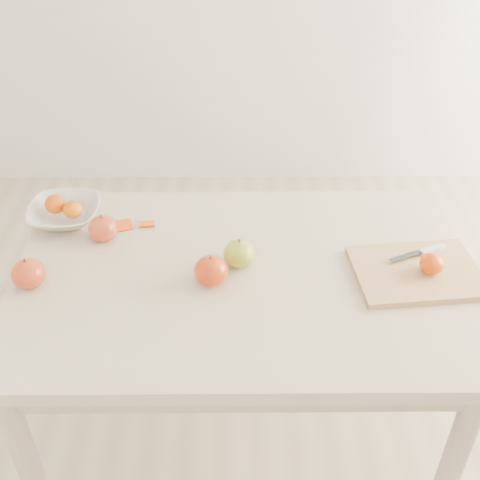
{
  "coord_description": "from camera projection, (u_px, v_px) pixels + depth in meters",
  "views": [
    {
      "loc": [
        -0.01,
        -1.22,
        1.77
      ],
      "look_at": [
        0.0,
        0.05,
        0.82
      ],
      "focal_mm": 45.0,
      "sensor_mm": 36.0,
      "label": 1
    }
  ],
  "objects": [
    {
      "name": "ground",
      "position": [
        240.0,
        442.0,
        2.04
      ],
      "size": [
        3.5,
        3.5,
        0.0
      ],
      "primitive_type": "plane",
      "color": "#C6B293",
      "rests_on": "ground"
    },
    {
      "name": "apple_green",
      "position": [
        239.0,
        253.0,
        1.59
      ],
      "size": [
        0.08,
        0.08,
        0.08
      ],
      "primitive_type": "ellipsoid",
      "color": "olive",
      "rests_on": "table"
    },
    {
      "name": "apple_red_a",
      "position": [
        103.0,
        228.0,
        1.69
      ],
      "size": [
        0.08,
        0.08,
        0.07
      ],
      "primitive_type": "ellipsoid",
      "color": "#A81415",
      "rests_on": "table"
    },
    {
      "name": "board_tangerine",
      "position": [
        432.0,
        264.0,
        1.55
      ],
      "size": [
        0.06,
        0.06,
        0.05
      ],
      "primitive_type": "ellipsoid",
      "color": "#D45207",
      "rests_on": "cutting_board"
    },
    {
      "name": "orange_peel_a",
      "position": [
        122.0,
        227.0,
        1.75
      ],
      "size": [
        0.07,
        0.06,
        0.01
      ],
      "primitive_type": "cube",
      "rotation": [
        0.21,
        0.0,
        0.28
      ],
      "color": "#D74D0F",
      "rests_on": "table"
    },
    {
      "name": "bowl_tangerine_far",
      "position": [
        73.0,
        209.0,
        1.74
      ],
      "size": [
        0.06,
        0.06,
        0.05
      ],
      "primitive_type": "ellipsoid",
      "color": "orange",
      "rests_on": "fruit_bowl"
    },
    {
      "name": "table",
      "position": [
        240.0,
        300.0,
        1.65
      ],
      "size": [
        1.2,
        0.8,
        0.75
      ],
      "color": "beige",
      "rests_on": "ground"
    },
    {
      "name": "bowl_tangerine_near",
      "position": [
        55.0,
        204.0,
        1.76
      ],
      "size": [
        0.06,
        0.06,
        0.06
      ],
      "primitive_type": "ellipsoid",
      "color": "#D13A07",
      "rests_on": "fruit_bowl"
    },
    {
      "name": "fruit_bowl",
      "position": [
        65.0,
        213.0,
        1.77
      ],
      "size": [
        0.21,
        0.21,
        0.05
      ],
      "primitive_type": "imported",
      "color": "silver",
      "rests_on": "table"
    },
    {
      "name": "cutting_board",
      "position": [
        417.0,
        272.0,
        1.58
      ],
      "size": [
        0.35,
        0.27,
        0.02
      ],
      "primitive_type": "cube",
      "rotation": [
        0.0,
        0.0,
        0.1
      ],
      "color": "tan",
      "rests_on": "table"
    },
    {
      "name": "apple_red_d",
      "position": [
        28.0,
        273.0,
        1.53
      ],
      "size": [
        0.09,
        0.09,
        0.08
      ],
      "primitive_type": "ellipsoid",
      "color": "#A21F15",
      "rests_on": "table"
    },
    {
      "name": "orange_peel_b",
      "position": [
        147.0,
        224.0,
        1.76
      ],
      "size": [
        0.05,
        0.04,
        0.01
      ],
      "primitive_type": "cube",
      "rotation": [
        -0.14,
        0.0,
        0.14
      ],
      "color": "#E44C10",
      "rests_on": "table"
    },
    {
      "name": "paring_knife",
      "position": [
        429.0,
        251.0,
        1.62
      ],
      "size": [
        0.16,
        0.08,
        0.01
      ],
      "color": "white",
      "rests_on": "cutting_board"
    },
    {
      "name": "apple_red_e",
      "position": [
        211.0,
        271.0,
        1.53
      ],
      "size": [
        0.09,
        0.09,
        0.08
      ],
      "primitive_type": "ellipsoid",
      "color": "#970C06",
      "rests_on": "table"
    }
  ]
}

